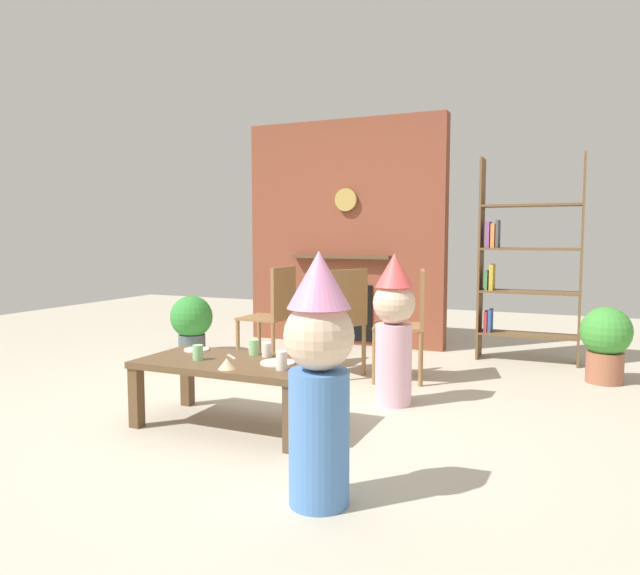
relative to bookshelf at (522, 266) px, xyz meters
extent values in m
plane|color=#BCB29E|center=(-1.33, -2.40, -0.89)|extent=(12.00, 12.00, 0.00)
cube|color=brown|center=(-1.85, 0.20, 0.31)|extent=(2.20, 0.18, 2.40)
cube|color=black|center=(-1.85, 0.10, -0.54)|extent=(0.70, 0.02, 0.60)
cube|color=brown|center=(-1.85, 0.06, 0.06)|extent=(1.10, 0.10, 0.04)
cylinder|color=tan|center=(-1.79, 0.08, 0.66)|extent=(0.24, 0.04, 0.24)
cube|color=brown|center=(-0.38, 0.00, 0.06)|extent=(0.02, 0.28, 1.90)
cube|color=brown|center=(0.50, 0.00, 0.06)|extent=(0.02, 0.28, 1.90)
cube|color=brown|center=(0.06, 0.00, -0.64)|extent=(0.86, 0.28, 0.02)
cube|color=brown|center=(0.06, 0.00, -0.24)|extent=(0.86, 0.28, 0.02)
cube|color=brown|center=(0.06, 0.00, 0.16)|extent=(0.86, 0.28, 0.02)
cube|color=brown|center=(0.06, 0.00, 0.56)|extent=(0.86, 0.28, 0.02)
cube|color=#B23333|center=(-0.31, 0.00, -0.54)|extent=(0.03, 0.20, 0.19)
cube|color=#3359A5|center=(-0.27, 0.00, -0.53)|extent=(0.03, 0.20, 0.21)
cube|color=#3F8C4C|center=(-0.31, 0.00, -0.14)|extent=(0.03, 0.20, 0.18)
cube|color=gold|center=(-0.27, 0.00, -0.11)|extent=(0.04, 0.20, 0.24)
cube|color=#8C4C99|center=(-0.31, 0.00, 0.29)|extent=(0.03, 0.20, 0.24)
cube|color=#D87F3F|center=(-0.26, 0.00, 0.28)|extent=(0.04, 0.20, 0.23)
cube|color=#4C4C51|center=(-0.22, 0.00, 0.29)|extent=(0.02, 0.20, 0.26)
cube|color=brown|center=(-1.45, -2.72, -0.51)|extent=(1.15, 0.60, 0.04)
cube|color=brown|center=(-1.98, -2.97, -0.71)|extent=(0.07, 0.07, 0.37)
cube|color=brown|center=(-0.93, -2.97, -0.71)|extent=(0.07, 0.07, 0.37)
cube|color=brown|center=(-1.98, -2.46, -0.71)|extent=(0.07, 0.07, 0.37)
cube|color=brown|center=(-0.93, -2.46, -0.71)|extent=(0.07, 0.07, 0.37)
cylinder|color=silver|center=(-1.06, -2.82, -0.43)|extent=(0.07, 0.07, 0.11)
cylinder|color=#8CD18C|center=(-1.66, -2.79, -0.44)|extent=(0.06, 0.06, 0.09)
cylinder|color=silver|center=(-1.31, -2.54, -0.44)|extent=(0.06, 0.06, 0.09)
cylinder|color=#8CD18C|center=(-1.42, -2.51, -0.44)|extent=(0.07, 0.07, 0.10)
cylinder|color=white|center=(-1.84, -2.55, -0.48)|extent=(0.17, 0.17, 0.01)
cylinder|color=white|center=(-1.15, -2.69, -0.48)|extent=(0.21, 0.21, 0.01)
cone|color=#EAC68C|center=(-1.36, -2.93, -0.45)|extent=(0.10, 0.10, 0.06)
cube|color=silver|center=(-1.51, -2.64, -0.48)|extent=(0.12, 0.11, 0.01)
cylinder|color=#4C7FC6|center=(-0.54, -3.47, -0.60)|extent=(0.27, 0.27, 0.59)
sphere|color=beige|center=(-0.54, -3.47, -0.15)|extent=(0.31, 0.31, 0.31)
cone|color=pink|center=(-0.54, -3.47, 0.09)|extent=(0.28, 0.28, 0.25)
cylinder|color=#EAB2C6|center=(-0.68, -1.87, -0.61)|extent=(0.25, 0.25, 0.56)
sphere|color=beige|center=(-0.68, -1.87, -0.19)|extent=(0.29, 0.29, 0.29)
cone|color=#EA4C4C|center=(-0.68, -1.87, 0.04)|extent=(0.26, 0.26, 0.23)
cube|color=olive|center=(-2.07, -1.17, -0.45)|extent=(0.41, 0.41, 0.02)
cube|color=olive|center=(-1.89, -1.18, -0.22)|extent=(0.04, 0.40, 0.45)
cylinder|color=olive|center=(-2.25, -0.99, -0.68)|extent=(0.04, 0.04, 0.43)
cylinder|color=olive|center=(-2.26, -1.35, -0.68)|extent=(0.04, 0.04, 0.43)
cylinder|color=olive|center=(-1.89, -1.00, -0.68)|extent=(0.04, 0.04, 0.43)
cylinder|color=olive|center=(-1.90, -1.36, -0.68)|extent=(0.04, 0.04, 0.43)
cube|color=olive|center=(-1.39, -1.22, -0.45)|extent=(0.54, 0.54, 0.02)
cube|color=olive|center=(-1.23, -1.31, -0.22)|extent=(0.22, 0.37, 0.45)
cylinder|color=olive|center=(-1.46, -0.98, -0.68)|extent=(0.04, 0.04, 0.43)
cylinder|color=olive|center=(-1.64, -1.30, -0.68)|extent=(0.04, 0.04, 0.43)
cylinder|color=olive|center=(-1.15, -1.15, -0.68)|extent=(0.04, 0.04, 0.43)
cylinder|color=olive|center=(-1.32, -1.47, -0.68)|extent=(0.04, 0.04, 0.43)
cube|color=olive|center=(-0.84, -1.19, -0.45)|extent=(0.49, 0.49, 0.02)
cube|color=olive|center=(-0.66, -1.14, -0.22)|extent=(0.13, 0.40, 0.45)
cylinder|color=olive|center=(-1.06, -1.05, -0.68)|extent=(0.04, 0.04, 0.43)
cylinder|color=olive|center=(-0.97, -1.40, -0.68)|extent=(0.04, 0.04, 0.43)
cylinder|color=olive|center=(-0.71, -0.97, -0.68)|extent=(0.04, 0.04, 0.43)
cylinder|color=olive|center=(-0.62, -1.32, -0.68)|extent=(0.04, 0.04, 0.43)
cylinder|color=#9E5B42|center=(0.70, -0.62, -0.77)|extent=(0.28, 0.28, 0.25)
sphere|color=green|center=(0.70, -0.62, -0.48)|extent=(0.39, 0.39, 0.39)
cylinder|color=#4C5660|center=(-3.04, -0.94, -0.80)|extent=(0.27, 0.27, 0.19)
sphere|color=#328A35|center=(-3.04, -0.94, -0.53)|extent=(0.42, 0.42, 0.42)
camera|label=1|loc=(0.46, -5.75, 0.28)|focal=32.95mm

